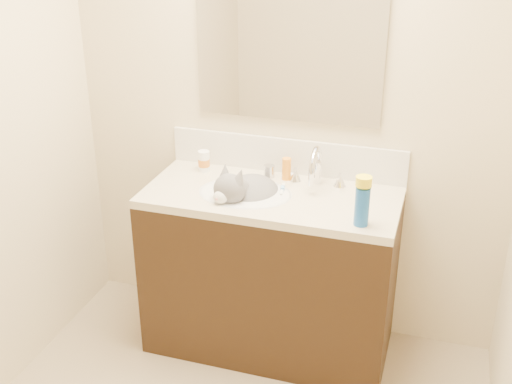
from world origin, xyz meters
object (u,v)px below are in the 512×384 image
Objects in this scene: vanity_cabinet at (270,275)px; amber_bottle at (287,169)px; cat at (247,197)px; silver_jar at (269,171)px; faucet at (316,170)px; pill_bottle at (204,161)px; spray_can at (362,206)px; basin at (245,206)px.

amber_bottle is at bearing 82.30° from vanity_cabinet.
silver_jar is (0.05, 0.19, 0.06)m from cat.
faucet is 2.64× the size of pill_bottle.
basin is at bearing 164.23° from spray_can.
basin is 0.28m from amber_bottle.
silver_jar is (0.34, 0.02, -0.02)m from pill_bottle.
amber_bottle reaches higher than pill_bottle.
amber_bottle reaches higher than basin.
vanity_cabinet is at bearing 28.31° from cat.
amber_bottle is at bearing 164.41° from faucet.
cat is at bearing -31.08° from pill_bottle.
silver_jar is at bearing 109.53° from vanity_cabinet.
basin is 0.38m from faucet.
amber_bottle is at bearing 76.51° from cat.
spray_can is at bearing -15.77° from basin.
spray_can is at bearing -41.11° from amber_bottle.
spray_can reaches higher than amber_bottle.
faucet reaches higher than amber_bottle.
faucet reaches higher than silver_jar.
faucet reaches higher than vanity_cabinet.
faucet reaches higher than pill_bottle.
faucet is at bearing -10.46° from silver_jar.
cat reaches higher than vanity_cabinet.
faucet is 0.58m from pill_bottle.
faucet is 2.53× the size of amber_bottle.
pill_bottle is 0.34m from silver_jar.
basin is at bearing -124.45° from amber_bottle.
silver_jar is at bearing 3.60° from pill_bottle.
amber_bottle is 0.65× the size of spray_can.
pill_bottle is (-0.29, 0.17, 0.08)m from cat.
basin is at bearing -165.96° from vanity_cabinet.
vanity_cabinet is 0.73m from spray_can.
spray_can is at bearing 5.13° from cat.
vanity_cabinet is 0.54m from amber_bottle.
spray_can reaches higher than silver_jar.
amber_bottle reaches higher than silver_jar.
silver_jar is (-0.24, 0.05, -0.06)m from faucet.
amber_bottle is at bearing 55.55° from basin.
faucet is at bearing 49.36° from cat.
cat is (0.00, 0.02, 0.04)m from basin.
basin is 1.61× the size of faucet.
vanity_cabinet is at bearing 14.04° from basin.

